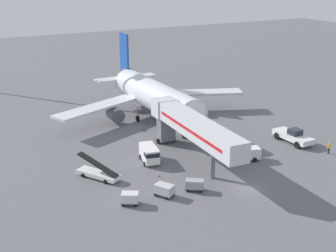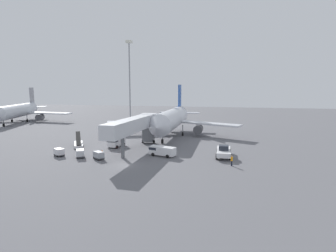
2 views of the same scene
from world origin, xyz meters
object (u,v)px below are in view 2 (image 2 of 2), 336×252
(baggage_cart_far_right, at_px, (80,153))
(apron_light_mast, at_px, (129,67))
(baggage_cart_near_right, at_px, (99,155))
(baggage_cart_outer_left, at_px, (59,152))
(jet_bridge, at_px, (135,125))
(service_van_near_left, at_px, (116,141))
(airplane_at_gate, at_px, (172,119))
(pushback_tug, at_px, (224,151))
(ground_crew_worker_foreground, at_px, (232,160))
(belt_loader_truck, at_px, (78,144))
(service_van_far_center, at_px, (162,151))
(safety_cone_alpha, at_px, (102,151))
(airplane_background, at_px, (18,111))

(baggage_cart_far_right, height_order, apron_light_mast, apron_light_mast)
(baggage_cart_near_right, bearing_deg, baggage_cart_outer_left, 176.83)
(jet_bridge, xyz_separation_m, service_van_near_left, (-5.43, 2.28, -4.09))
(airplane_at_gate, bearing_deg, pushback_tug, -54.57)
(baggage_cart_far_right, xyz_separation_m, ground_crew_worker_foreground, (28.46, 0.64, 0.12))
(airplane_at_gate, xyz_separation_m, baggage_cart_far_right, (-12.02, -27.72, -3.78))
(baggage_cart_far_right, distance_m, baggage_cart_outer_left, 4.60)
(jet_bridge, height_order, baggage_cart_near_right, jet_bridge)
(pushback_tug, distance_m, belt_loader_truck, 32.50)
(ground_crew_worker_foreground, bearing_deg, apron_light_mast, 123.42)
(baggage_cart_near_right, bearing_deg, service_van_near_left, 96.20)
(service_van_far_center, relative_size, baggage_cart_outer_left, 2.28)
(belt_loader_truck, relative_size, safety_cone_alpha, 12.84)
(baggage_cart_near_right, relative_size, baggage_cart_outer_left, 1.04)
(baggage_cart_outer_left, xyz_separation_m, safety_cone_alpha, (6.53, 5.25, -0.60))
(pushback_tug, xyz_separation_m, service_van_near_left, (-23.99, 3.61, 0.26))
(baggage_cart_near_right, bearing_deg, baggage_cart_far_right, 173.60)
(jet_bridge, bearing_deg, airplane_background, 149.35)
(baggage_cart_far_right, bearing_deg, safety_cone_alpha, 69.86)
(airplane_at_gate, xyz_separation_m, baggage_cart_outer_left, (-16.62, -27.69, -3.79))
(baggage_cart_outer_left, bearing_deg, airplane_at_gate, 59.03)
(jet_bridge, relative_size, baggage_cart_far_right, 8.52)
(airplane_at_gate, bearing_deg, belt_loader_truck, -132.67)
(apron_light_mast, bearing_deg, ground_crew_worker_foreground, -56.58)
(jet_bridge, height_order, apron_light_mast, apron_light_mast)
(service_van_near_left, bearing_deg, baggage_cart_near_right, -83.80)
(ground_crew_worker_foreground, bearing_deg, service_van_far_center, 163.40)
(service_van_near_left, bearing_deg, baggage_cart_far_right, -105.72)
(pushback_tug, height_order, airplane_background, airplane_background)
(airplane_at_gate, height_order, service_van_far_center, airplane_at_gate)
(airplane_background, distance_m, apron_light_mast, 46.94)
(pushback_tug, distance_m, service_van_far_center, 12.07)
(baggage_cart_outer_left, height_order, safety_cone_alpha, baggage_cart_outer_left)
(baggage_cart_far_right, height_order, airplane_background, airplane_background)
(airplane_background, bearing_deg, jet_bridge, -30.65)
(belt_loader_truck, bearing_deg, pushback_tug, -3.33)
(belt_loader_truck, relative_size, baggage_cart_near_right, 2.50)
(service_van_near_left, bearing_deg, safety_cone_alpha, -100.97)
(baggage_cart_outer_left, bearing_deg, baggage_cart_near_right, -3.17)
(apron_light_mast, bearing_deg, airplane_at_gate, -55.13)
(airplane_at_gate, relative_size, safety_cone_alpha, 77.75)
(belt_loader_truck, xyz_separation_m, airplane_background, (-46.67, 35.32, 3.65))
(belt_loader_truck, xyz_separation_m, safety_cone_alpha, (7.46, -3.40, -0.51))
(jet_bridge, height_order, baggage_cart_outer_left, jet_bridge)
(service_van_near_left, height_order, apron_light_mast, apron_light_mast)
(airplane_at_gate, distance_m, airplane_background, 66.25)
(ground_crew_worker_foreground, relative_size, safety_cone_alpha, 3.73)
(jet_bridge, xyz_separation_m, ground_crew_worker_foreground, (20.10, -7.47, -4.45))
(service_van_near_left, xyz_separation_m, baggage_cart_near_right, (1.18, -10.85, -0.52))
(baggage_cart_outer_left, bearing_deg, ground_crew_worker_foreground, 1.07)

